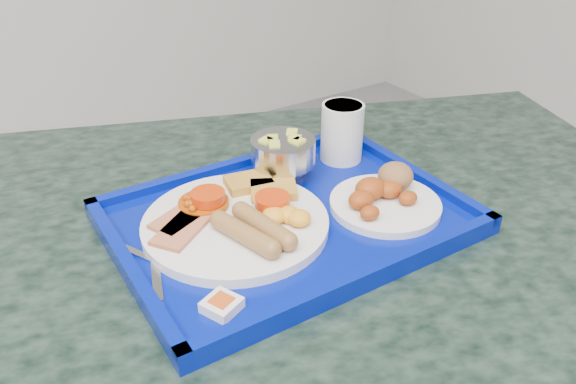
% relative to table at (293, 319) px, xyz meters
% --- Properties ---
extents(table, '(1.48, 1.24, 0.79)m').
position_rel_table_xyz_m(table, '(0.00, 0.00, 0.00)').
color(table, slate).
rests_on(table, floor).
extents(tray, '(0.50, 0.37, 0.03)m').
position_rel_table_xyz_m(tray, '(-0.01, -0.01, 0.21)').
color(tray, '#03138D').
rests_on(tray, table).
extents(main_plate, '(0.26, 0.26, 0.04)m').
position_rel_table_xyz_m(main_plate, '(-0.09, 0.01, 0.23)').
color(main_plate, white).
rests_on(main_plate, tray).
extents(bread_plate, '(0.17, 0.17, 0.05)m').
position_rel_table_xyz_m(bread_plate, '(0.12, -0.06, 0.24)').
color(bread_plate, white).
rests_on(bread_plate, tray).
extents(fruit_bowl, '(0.10, 0.10, 0.07)m').
position_rel_table_xyz_m(fruit_bowl, '(0.04, 0.09, 0.27)').
color(fruit_bowl, '#B5B5B7').
rests_on(fruit_bowl, tray).
extents(juice_cup, '(0.07, 0.07, 0.10)m').
position_rel_table_xyz_m(juice_cup, '(0.16, 0.10, 0.27)').
color(juice_cup, silver).
rests_on(juice_cup, tray).
extents(spoon, '(0.09, 0.16, 0.01)m').
position_rel_table_xyz_m(spoon, '(-0.19, 0.05, 0.22)').
color(spoon, '#B5B5B7').
rests_on(spoon, tray).
extents(knife, '(0.06, 0.16, 0.00)m').
position_rel_table_xyz_m(knife, '(-0.22, -0.00, 0.22)').
color(knife, '#B5B5B7').
rests_on(knife, tray).
extents(jam_packet, '(0.05, 0.05, 0.02)m').
position_rel_table_xyz_m(jam_packet, '(-0.19, -0.13, 0.23)').
color(jam_packet, white).
rests_on(jam_packet, tray).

